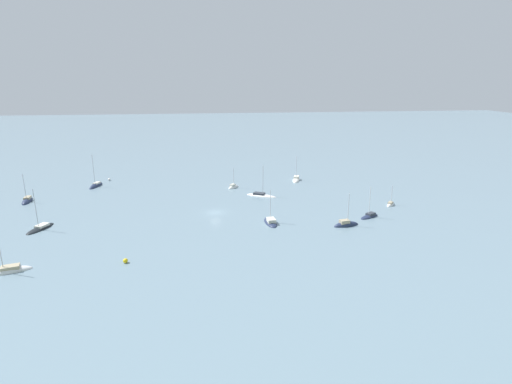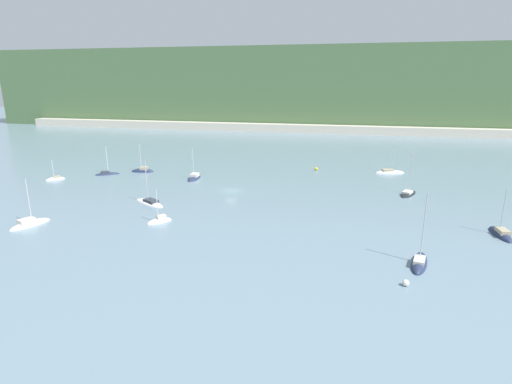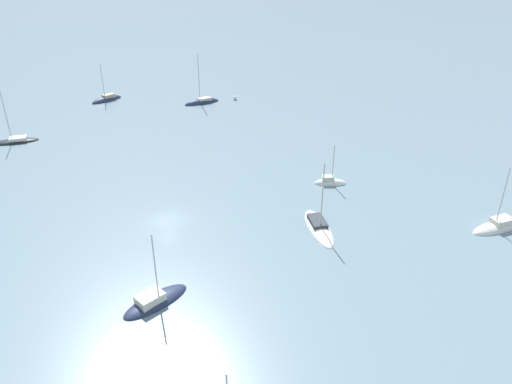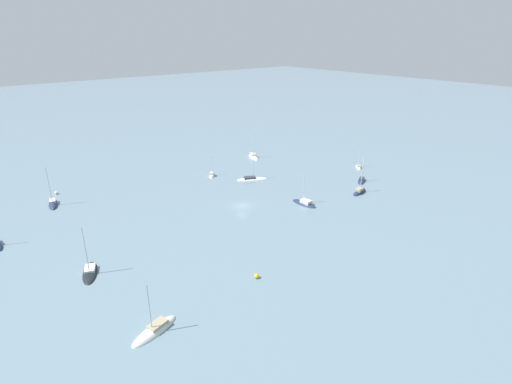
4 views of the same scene
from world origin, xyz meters
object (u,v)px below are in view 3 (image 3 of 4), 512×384
object	(u,v)px
sailboat_2	(155,301)
sailboat_10	(319,228)
sailboat_0	(497,227)
sailboat_7	(330,183)
sailboat_6	(107,100)
sailboat_9	(202,103)
sailboat_4	(15,142)
mooring_buoy_1	(235,98)

from	to	relation	value
sailboat_2	sailboat_10	xyz separation A→B (m)	(-1.10, -22.16, -0.04)
sailboat_0	sailboat_7	bearing A→B (deg)	-54.27
sailboat_2	sailboat_6	distance (m)	68.08
sailboat_0	sailboat_9	world-z (taller)	sailboat_9
sailboat_4	sailboat_6	size ratio (longest dim) A/B	1.14
sailboat_0	sailboat_7	xyz separation A→B (m)	(21.36, 6.49, -0.01)
sailboat_4	sailboat_7	distance (m)	54.08
sailboat_4	sailboat_0	bearing A→B (deg)	140.82
sailboat_0	sailboat_4	size ratio (longest dim) A/B	0.91
sailboat_2	sailboat_9	world-z (taller)	sailboat_9
sailboat_4	sailboat_10	world-z (taller)	sailboat_4
sailboat_2	sailboat_4	distance (m)	51.80
sailboat_9	sailboat_10	distance (m)	52.61
sailboat_6	mooring_buoy_1	size ratio (longest dim) A/B	10.38
sailboat_9	sailboat_2	bearing A→B (deg)	63.98
sailboat_6	sailboat_7	size ratio (longest dim) A/B	1.26
sailboat_2	sailboat_9	bearing A→B (deg)	46.85
sailboat_0	sailboat_6	distance (m)	79.48
sailboat_9	sailboat_6	bearing A→B (deg)	-32.39
sailboat_0	sailboat_7	world-z (taller)	sailboat_0
sailboat_4	sailboat_7	bearing A→B (deg)	145.35
sailboat_4	sailboat_7	world-z (taller)	sailboat_4
sailboat_6	sailboat_9	world-z (taller)	sailboat_9
sailboat_2	sailboat_9	distance (m)	62.71
sailboat_9	sailboat_7	bearing A→B (deg)	93.19
sailboat_9	sailboat_4	bearing A→B (deg)	8.31
sailboat_10	sailboat_9	bearing A→B (deg)	-169.96
sailboat_4	sailboat_9	size ratio (longest dim) A/B	0.90
sailboat_4	sailboat_7	xyz separation A→B (m)	(-45.62, -29.03, 0.02)
sailboat_4	mooring_buoy_1	size ratio (longest dim) A/B	11.88
sailboat_4	sailboat_2	bearing A→B (deg)	109.40
sailboat_0	sailboat_6	size ratio (longest dim) A/B	1.04
sailboat_6	sailboat_10	distance (m)	64.30
sailboat_4	sailboat_6	xyz separation A→B (m)	(11.40, -22.38, -0.00)
sailboat_2	sailboat_6	world-z (taller)	sailboat_2
sailboat_7	mooring_buoy_1	world-z (taller)	sailboat_7
sailboat_6	mooring_buoy_1	bearing A→B (deg)	134.40
sailboat_0	sailboat_9	xyz separation A→B (m)	(63.75, -1.12, -0.04)
sailboat_9	mooring_buoy_1	xyz separation A→B (m)	(-2.61, -6.77, 0.33)
sailboat_10	sailboat_0	bearing A→B (deg)	78.97
sailboat_0	sailboat_2	bearing A→B (deg)	-2.73
sailboat_4	mooring_buoy_1	distance (m)	43.80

